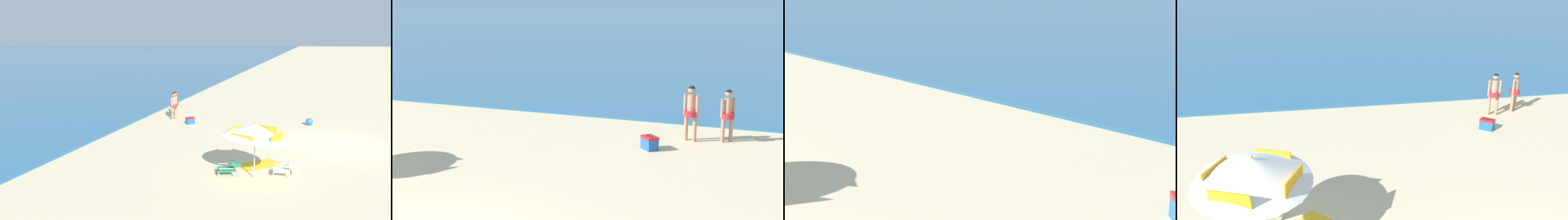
% 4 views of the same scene
% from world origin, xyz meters
% --- Properties ---
extents(person_standing_near_shore, '(0.40, 0.40, 1.64)m').
position_xyz_m(person_standing_near_shore, '(4.26, 9.71, 0.95)').
color(person_standing_near_shore, tan).
rests_on(person_standing_near_shore, ground).
extents(person_standing_beside, '(0.50, 0.42, 1.73)m').
position_xyz_m(person_standing_beside, '(3.18, 9.44, 1.00)').
color(person_standing_beside, tan).
rests_on(person_standing_beside, ground).
extents(cooler_box, '(0.60, 0.60, 0.43)m').
position_xyz_m(cooler_box, '(2.26, 8.04, 0.20)').
color(cooler_box, '#1E56A8').
rests_on(cooler_box, ground).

